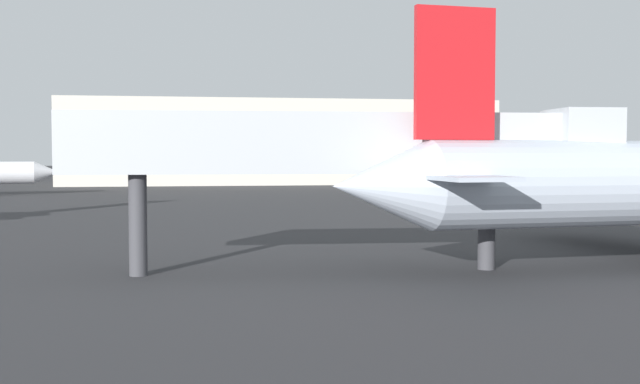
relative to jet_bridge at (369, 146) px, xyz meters
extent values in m
cone|color=#B2BCCC|center=(0.01, -2.07, -1.49)|extent=(4.06, 3.74, 3.44)
cube|color=#B2BCCC|center=(2.39, -1.87, -1.14)|extent=(3.08, 8.51, 0.16)
cube|color=red|center=(2.88, -1.82, 2.72)|extent=(3.19, 0.57, 4.98)
cone|color=white|center=(-23.55, 61.99, -2.45)|extent=(3.18, 2.97, 2.52)
cube|color=#B2B7BC|center=(-2.08, 0.09, 0.12)|extent=(19.84, 2.46, 2.40)
cube|color=#B2B7BC|center=(8.81, -0.38, 0.12)|extent=(2.52, 2.90, 2.80)
cylinder|color=#3F3F44|center=(4.84, -0.21, -3.03)|extent=(0.70, 0.70, 3.91)
cylinder|color=#3F3F44|center=(-8.99, 0.39, -3.03)|extent=(0.70, 0.70, 3.91)
cube|color=beige|center=(6.36, 91.77, 1.42)|extent=(65.66, 19.16, 12.81)
camera|label=1|loc=(-6.81, -29.73, -0.28)|focal=43.15mm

